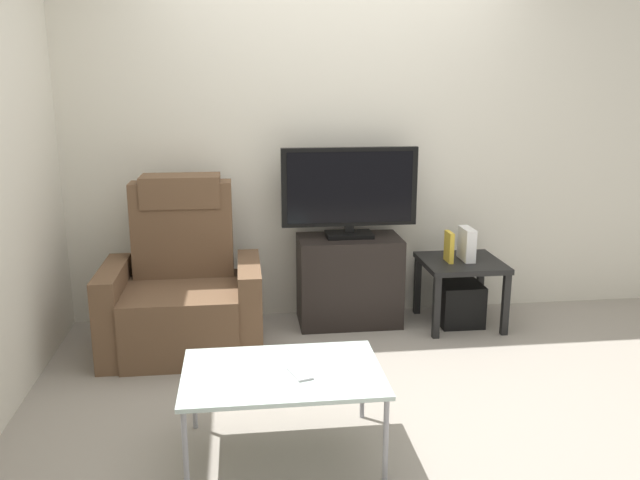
{
  "coord_description": "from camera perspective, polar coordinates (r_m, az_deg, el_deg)",
  "views": [
    {
      "loc": [
        -0.65,
        -3.45,
        1.7
      ],
      "look_at": [
        -0.17,
        0.5,
        0.7
      ],
      "focal_mm": 36.81,
      "sensor_mm": 36.0,
      "label": 1
    }
  ],
  "objects": [
    {
      "name": "ground_plane",
      "position": [
        3.9,
        3.41,
        -11.75
      ],
      "size": [
        6.4,
        6.4,
        0.0
      ],
      "primitive_type": "plane",
      "color": "gray"
    },
    {
      "name": "wall_back",
      "position": [
        4.64,
        1.11,
        9.15
      ],
      "size": [
        6.4,
        0.06,
        2.6
      ],
      "primitive_type": "cube",
      "color": "beige",
      "rests_on": "ground"
    },
    {
      "name": "tv_stand",
      "position": [
        4.6,
        2.54,
        -3.51
      ],
      "size": [
        0.71,
        0.4,
        0.62
      ],
      "color": "black",
      "rests_on": "ground"
    },
    {
      "name": "television",
      "position": [
        4.46,
        2.59,
        4.34
      ],
      "size": [
        0.93,
        0.2,
        0.62
      ],
      "color": "black",
      "rests_on": "tv_stand"
    },
    {
      "name": "recliner_armchair",
      "position": [
        4.27,
        -11.82,
        -4.33
      ],
      "size": [
        0.98,
        0.78,
        1.08
      ],
      "rotation": [
        0.0,
        0.0,
        -0.13
      ],
      "color": "brown",
      "rests_on": "ground"
    },
    {
      "name": "side_table",
      "position": [
        4.65,
        12.15,
        -2.6
      ],
      "size": [
        0.54,
        0.54,
        0.46
      ],
      "color": "black",
      "rests_on": "ground"
    },
    {
      "name": "subwoofer_box",
      "position": [
        4.72,
        12.0,
        -5.41
      ],
      "size": [
        0.3,
        0.3,
        0.3
      ],
      "primitive_type": "cube",
      "color": "black",
      "rests_on": "ground"
    },
    {
      "name": "book_upright",
      "position": [
        4.55,
        11.15,
        -0.59
      ],
      "size": [
        0.03,
        0.13,
        0.21
      ],
      "primitive_type": "cube",
      "color": "gold",
      "rests_on": "side_table"
    },
    {
      "name": "game_console",
      "position": [
        4.62,
        12.63,
        -0.34
      ],
      "size": [
        0.07,
        0.2,
        0.23
      ],
      "primitive_type": "cube",
      "color": "white",
      "rests_on": "side_table"
    },
    {
      "name": "coffee_table",
      "position": [
        3.02,
        -3.28,
        -11.75
      ],
      "size": [
        0.9,
        0.6,
        0.41
      ],
      "color": "#B2C6C1",
      "rests_on": "ground"
    },
    {
      "name": "cell_phone",
      "position": [
        2.98,
        -1.77,
        -11.5
      ],
      "size": [
        0.11,
        0.16,
        0.01
      ],
      "primitive_type": "cube",
      "rotation": [
        0.0,
        0.0,
        0.3
      ],
      "color": "#B7B7BC",
      "rests_on": "coffee_table"
    }
  ]
}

